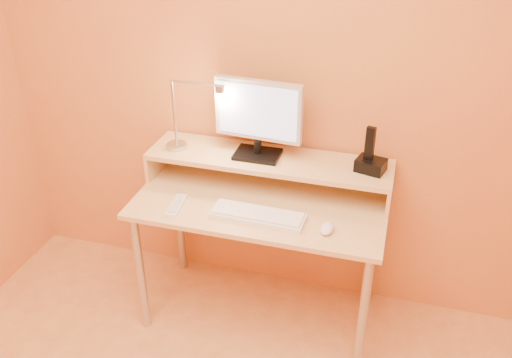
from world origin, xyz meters
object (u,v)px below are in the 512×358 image
(monitor_panel, at_px, (258,110))
(keyboard, at_px, (258,216))
(lamp_base, at_px, (177,146))
(phone_dock, at_px, (371,165))
(remote_control, at_px, (177,206))
(mouse, at_px, (327,228))

(monitor_panel, bearing_deg, keyboard, -69.60)
(monitor_panel, height_order, lamp_base, monitor_panel)
(phone_dock, relative_size, keyboard, 0.30)
(lamp_base, xyz_separation_m, keyboard, (0.50, -0.26, -0.16))
(lamp_base, height_order, keyboard, lamp_base)
(monitor_panel, xyz_separation_m, remote_control, (-0.31, -0.32, -0.39))
(phone_dock, bearing_deg, remote_control, -145.02)
(remote_control, bearing_deg, monitor_panel, 40.51)
(phone_dock, distance_m, keyboard, 0.57)
(lamp_base, distance_m, phone_dock, 0.96)
(monitor_panel, xyz_separation_m, lamp_base, (-0.41, -0.04, -0.23))
(keyboard, bearing_deg, lamp_base, 153.84)
(phone_dock, bearing_deg, lamp_base, -163.24)
(remote_control, bearing_deg, keyboard, -3.22)
(monitor_panel, height_order, keyboard, monitor_panel)
(lamp_base, xyz_separation_m, remote_control, (0.11, -0.28, -0.16))
(keyboard, relative_size, remote_control, 2.37)
(monitor_panel, bearing_deg, phone_dock, 3.77)
(keyboard, xyz_separation_m, remote_control, (-0.39, -0.02, -0.00))
(mouse, height_order, remote_control, mouse)
(keyboard, height_order, mouse, mouse)
(monitor_panel, height_order, mouse, monitor_panel)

